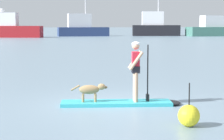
{
  "coord_description": "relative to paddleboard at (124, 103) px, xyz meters",
  "views": [
    {
      "loc": [
        -1.61,
        -12.13,
        2.36
      ],
      "look_at": [
        0.0,
        1.0,
        0.9
      ],
      "focal_mm": 69.25,
      "sensor_mm": 36.0,
      "label": 1
    }
  ],
  "objects": [
    {
      "name": "moored_boat_port",
      "position": [
        26.6,
        61.48,
        1.3
      ],
      "size": [
        12.99,
        4.49,
        11.77
      ],
      "color": "#3F7266",
      "rests_on": "ground_plane"
    },
    {
      "name": "paddleboard",
      "position": [
        0.0,
        0.0,
        0.0
      ],
      "size": [
        3.49,
        0.98,
        0.1
      ],
      "color": "#33B2BF",
      "rests_on": "ground_plane"
    },
    {
      "name": "dog",
      "position": [
        -0.95,
        0.06,
        0.39
      ],
      "size": [
        1.05,
        0.26,
        0.52
      ],
      "color": "#997A51",
      "rests_on": "paddleboard"
    },
    {
      "name": "person_paddler",
      "position": [
        0.34,
        -0.02,
        1.04
      ],
      "size": [
        0.62,
        0.5,
        1.72
      ],
      "color": "tan",
      "rests_on": "paddleboard"
    },
    {
      "name": "moored_boat_starboard",
      "position": [
        15.21,
        63.93,
        1.57
      ],
      "size": [
        8.7,
        4.31,
        11.97
      ],
      "color": "black",
      "rests_on": "ground_plane"
    },
    {
      "name": "moored_boat_far_port",
      "position": [
        -10.22,
        58.27,
        1.43
      ],
      "size": [
        11.28,
        4.6,
        4.56
      ],
      "color": "maroon",
      "rests_on": "ground_plane"
    },
    {
      "name": "ground_plane",
      "position": [
        -0.23,
        0.02,
        -0.05
      ],
      "size": [
        400.0,
        400.0,
        0.0
      ],
      "primitive_type": "plane",
      "color": "gray"
    },
    {
      "name": "moored_boat_outer",
      "position": [
        2.13,
        63.45,
        1.42
      ],
      "size": [
        9.01,
        3.61,
        12.23
      ],
      "color": "navy",
      "rests_on": "ground_plane"
    },
    {
      "name": "marker_buoy",
      "position": [
        1.07,
        -2.77,
        0.2
      ],
      "size": [
        0.5,
        0.5,
        1.0
      ],
      "color": "yellow",
      "rests_on": "ground_plane"
    }
  ]
}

